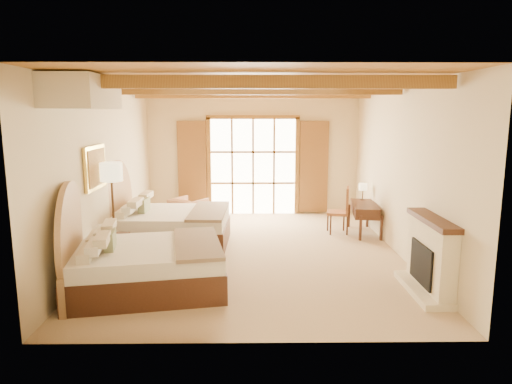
{
  "coord_description": "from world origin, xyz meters",
  "views": [
    {
      "loc": [
        -0.07,
        -8.48,
        2.68
      ],
      "look_at": [
        0.04,
        0.2,
        1.16
      ],
      "focal_mm": 32.0,
      "sensor_mm": 36.0,
      "label": 1
    }
  ],
  "objects_px": {
    "bed_far": "(163,223)",
    "armchair": "(189,211)",
    "nightstand": "(110,254)",
    "desk": "(364,217)",
    "bed_near": "(136,261)"
  },
  "relations": [
    {
      "from": "nightstand",
      "to": "armchair",
      "type": "bearing_deg",
      "value": 80.08
    },
    {
      "from": "bed_far",
      "to": "armchair",
      "type": "distance_m",
      "value": 1.67
    },
    {
      "from": "nightstand",
      "to": "desk",
      "type": "xyz_separation_m",
      "value": [
        4.91,
        2.5,
        0.04
      ]
    },
    {
      "from": "bed_far",
      "to": "nightstand",
      "type": "distance_m",
      "value": 1.76
    },
    {
      "from": "bed_near",
      "to": "armchair",
      "type": "bearing_deg",
      "value": 76.2
    },
    {
      "from": "nightstand",
      "to": "desk",
      "type": "relative_size",
      "value": 0.49
    },
    {
      "from": "armchair",
      "to": "desk",
      "type": "bearing_deg",
      "value": -158.13
    },
    {
      "from": "bed_far",
      "to": "nightstand",
      "type": "height_order",
      "value": "bed_far"
    },
    {
      "from": "armchair",
      "to": "nightstand",
      "type": "bearing_deg",
      "value": 108.01
    },
    {
      "from": "bed_near",
      "to": "armchair",
      "type": "relative_size",
      "value": 3.44
    },
    {
      "from": "bed_near",
      "to": "nightstand",
      "type": "xyz_separation_m",
      "value": [
        -0.63,
        0.74,
        -0.13
      ]
    },
    {
      "from": "bed_near",
      "to": "armchair",
      "type": "distance_m",
      "value": 4.04
    },
    {
      "from": "armchair",
      "to": "bed_near",
      "type": "bearing_deg",
      "value": 119.44
    },
    {
      "from": "nightstand",
      "to": "desk",
      "type": "bearing_deg",
      "value": 32.11
    },
    {
      "from": "nightstand",
      "to": "armchair",
      "type": "xyz_separation_m",
      "value": [
        0.89,
        3.3,
        0.01
      ]
    }
  ]
}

